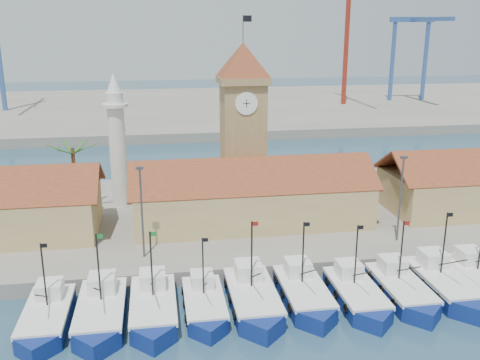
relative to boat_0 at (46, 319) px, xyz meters
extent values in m
plane|color=navy|center=(19.57, -2.82, -0.75)|extent=(400.00, 400.00, 0.00)
cube|color=gray|center=(19.57, 21.18, 0.00)|extent=(140.00, 32.00, 1.50)
cube|color=gray|center=(19.57, 107.18, 0.25)|extent=(240.00, 80.00, 2.00)
cube|color=navy|center=(0.00, 0.39, -0.26)|extent=(3.43, 7.77, 1.76)
cube|color=navy|center=(0.00, -3.49, -0.26)|extent=(3.43, 3.43, 1.76)
cube|color=silver|center=(0.00, 0.39, 0.62)|extent=(3.50, 7.98, 0.34)
cube|color=silver|center=(0.00, 2.33, 1.41)|extent=(2.06, 2.16, 1.37)
cylinder|color=black|center=(0.00, 0.88, 3.37)|extent=(0.14, 0.14, 5.49)
cube|color=black|center=(0.25, 0.88, 5.92)|extent=(0.49, 0.02, 0.34)
cube|color=navy|center=(4.21, 0.40, -0.22)|extent=(3.68, 8.34, 1.90)
cube|color=navy|center=(4.21, -3.77, -0.22)|extent=(3.68, 3.68, 1.90)
cube|color=silver|center=(4.21, 0.40, 0.72)|extent=(3.76, 8.57, 0.37)
cube|color=silver|center=(4.21, 2.48, 1.57)|extent=(2.21, 2.32, 1.47)
cylinder|color=black|center=(4.21, 0.92, 3.67)|extent=(0.15, 0.15, 5.90)
cube|color=#197226|center=(4.47, 0.92, 6.41)|extent=(0.53, 0.02, 0.37)
cube|color=navy|center=(8.39, 0.52, -0.23)|extent=(3.63, 8.21, 1.86)
cube|color=navy|center=(8.39, -3.58, -0.23)|extent=(3.63, 3.63, 1.86)
cube|color=silver|center=(8.39, 0.52, 0.70)|extent=(3.70, 8.43, 0.36)
cube|color=silver|center=(8.39, 2.57, 1.53)|extent=(2.18, 2.28, 1.45)
cylinder|color=black|center=(8.39, 1.04, 3.60)|extent=(0.15, 0.15, 5.80)
cube|color=#197226|center=(8.64, 1.04, 6.29)|extent=(0.52, 0.02, 0.36)
cube|color=navy|center=(12.58, 0.55, -0.29)|extent=(3.22, 7.29, 1.66)
cube|color=navy|center=(12.58, -3.10, -0.29)|extent=(3.22, 3.22, 1.66)
cube|color=silver|center=(12.58, 0.55, 0.54)|extent=(3.29, 7.50, 0.32)
cube|color=silver|center=(12.58, 2.37, 1.28)|extent=(1.93, 2.03, 1.29)
cylinder|color=black|center=(12.58, 1.01, 3.12)|extent=(0.13, 0.13, 5.16)
cube|color=black|center=(12.81, 1.01, 5.51)|extent=(0.46, 0.02, 0.32)
cube|color=navy|center=(16.71, 0.67, -0.21)|extent=(3.78, 8.55, 1.94)
cube|color=navy|center=(16.71, -3.61, -0.21)|extent=(3.78, 3.78, 1.94)
cube|color=silver|center=(16.71, 0.67, 0.76)|extent=(3.86, 8.79, 0.38)
cube|color=silver|center=(16.71, 2.81, 1.63)|extent=(2.27, 2.38, 1.51)
cylinder|color=black|center=(16.71, 1.21, 3.79)|extent=(0.15, 0.15, 6.05)
cube|color=#A5140F|center=(16.98, 1.21, 6.60)|extent=(0.54, 0.02, 0.38)
cube|color=navy|center=(21.23, 0.93, -0.24)|extent=(3.57, 8.08, 1.84)
cube|color=navy|center=(21.23, -3.11, -0.24)|extent=(3.57, 3.57, 1.84)
cube|color=silver|center=(21.23, 0.93, 0.68)|extent=(3.64, 8.30, 0.36)
cube|color=silver|center=(21.23, 2.95, 1.49)|extent=(2.14, 2.24, 1.43)
cylinder|color=black|center=(21.23, 1.44, 3.53)|extent=(0.14, 0.14, 5.71)
cube|color=black|center=(21.48, 1.44, 6.18)|extent=(0.51, 0.02, 0.36)
cube|color=navy|center=(25.68, 0.09, -0.26)|extent=(3.46, 7.82, 1.78)
cube|color=navy|center=(25.68, -3.82, -0.26)|extent=(3.46, 3.46, 1.78)
cube|color=silver|center=(25.68, 0.09, 0.63)|extent=(3.53, 8.04, 0.35)
cube|color=silver|center=(25.68, 2.05, 1.42)|extent=(2.07, 2.17, 1.38)
cylinder|color=black|center=(25.68, 0.59, 3.40)|extent=(0.14, 0.14, 5.53)
cube|color=black|center=(25.93, 0.59, 5.96)|extent=(0.49, 0.02, 0.35)
cube|color=navy|center=(29.90, 0.29, -0.25)|extent=(3.48, 7.88, 1.79)
cube|color=navy|center=(29.90, -3.65, -0.25)|extent=(3.48, 3.48, 1.79)
cube|color=silver|center=(29.90, 0.29, 0.64)|extent=(3.55, 8.10, 0.35)
cube|color=silver|center=(29.90, 2.26, 1.44)|extent=(2.09, 2.19, 1.39)
cylinder|color=black|center=(29.90, 0.79, 3.43)|extent=(0.14, 0.14, 5.57)
cube|color=#A5140F|center=(30.14, 0.79, 6.02)|extent=(0.50, 0.02, 0.35)
cube|color=navy|center=(34.05, 0.58, -0.22)|extent=(3.69, 8.36, 1.90)
cube|color=navy|center=(34.05, -3.60, -0.22)|extent=(3.69, 3.69, 1.90)
cube|color=silver|center=(34.05, 0.58, 0.73)|extent=(3.77, 8.59, 0.37)
cube|color=silver|center=(34.05, 2.67, 1.57)|extent=(2.22, 2.32, 1.48)
cylinder|color=black|center=(34.05, 1.11, 3.68)|extent=(0.15, 0.15, 5.91)
cube|color=black|center=(34.31, 1.11, 6.43)|extent=(0.53, 0.02, 0.37)
cube|color=navy|center=(37.87, 0.90, -0.24)|extent=(3.54, 8.02, 1.82)
cube|color=silver|center=(37.87, 2.90, 1.48)|extent=(2.13, 2.23, 1.42)
cube|color=tan|center=(19.57, 17.18, 3.00)|extent=(26.00, 10.00, 4.50)
cube|color=brown|center=(19.57, 14.68, 6.75)|extent=(27.04, 5.13, 3.21)
cube|color=brown|center=(19.57, 19.68, 6.75)|extent=(27.04, 5.13, 3.21)
cube|color=#A08652|center=(19.57, 23.18, 8.25)|extent=(5.00, 5.00, 15.00)
cube|color=#A08652|center=(19.57, 23.18, 16.15)|extent=(5.80, 5.80, 0.80)
pyramid|color=brown|center=(19.57, 23.18, 18.45)|extent=(5.80, 5.80, 4.00)
cylinder|color=white|center=(19.57, 20.63, 13.75)|extent=(2.60, 0.15, 2.60)
cube|color=black|center=(19.57, 20.55, 13.75)|extent=(0.08, 0.02, 1.00)
cube|color=black|center=(19.57, 20.55, 13.75)|extent=(0.80, 0.02, 0.08)
cylinder|color=#3F3F44|center=(19.57, 23.18, 21.95)|extent=(0.10, 0.10, 3.00)
cube|color=black|center=(20.07, 23.18, 23.05)|extent=(1.00, 0.03, 0.70)
cylinder|color=silver|center=(4.57, 25.18, 7.75)|extent=(2.00, 2.00, 14.00)
cylinder|color=silver|center=(4.57, 25.18, 13.25)|extent=(3.00, 3.00, 0.40)
cone|color=silver|center=(4.57, 25.18, 15.85)|extent=(1.80, 1.80, 2.40)
cylinder|color=brown|center=(-0.43, 23.18, 4.75)|extent=(0.44, 0.44, 8.00)
cube|color=#296322|center=(0.97, 23.18, 8.55)|extent=(2.80, 0.35, 1.18)
cube|color=#296322|center=(0.27, 24.39, 8.55)|extent=(1.71, 2.60, 1.18)
cube|color=#296322|center=(-1.13, 24.39, 8.55)|extent=(1.71, 2.60, 1.18)
cube|color=#296322|center=(-1.83, 23.18, 8.55)|extent=(2.80, 0.35, 1.18)
cube|color=#296322|center=(-1.13, 21.97, 8.55)|extent=(1.71, 2.60, 1.18)
cube|color=#296322|center=(0.27, 21.97, 8.55)|extent=(1.71, 2.60, 1.18)
cylinder|color=#3F3F44|center=(7.57, 9.18, 5.25)|extent=(0.20, 0.20, 9.00)
cube|color=#3F3F44|center=(7.57, 9.18, 9.65)|extent=(0.70, 0.25, 0.25)
cylinder|color=#3F3F44|center=(33.57, 9.18, 5.25)|extent=(0.20, 0.20, 9.00)
cube|color=#3F3F44|center=(33.57, 9.18, 9.65)|extent=(0.70, 0.25, 0.25)
cube|color=maroon|center=(60.76, 102.18, 17.49)|extent=(1.00, 1.00, 32.48)
cube|color=#32569A|center=(76.57, 107.18, 12.25)|extent=(0.90, 0.90, 22.00)
cube|color=#32569A|center=(86.57, 107.18, 12.25)|extent=(0.90, 0.90, 22.00)
cube|color=#32569A|center=(81.57, 107.18, 23.75)|extent=(13.00, 1.40, 1.40)
cube|color=#32569A|center=(81.57, 97.18, 23.75)|extent=(1.40, 22.00, 1.00)
camera|label=1|loc=(9.24, -39.37, 22.40)|focal=40.00mm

